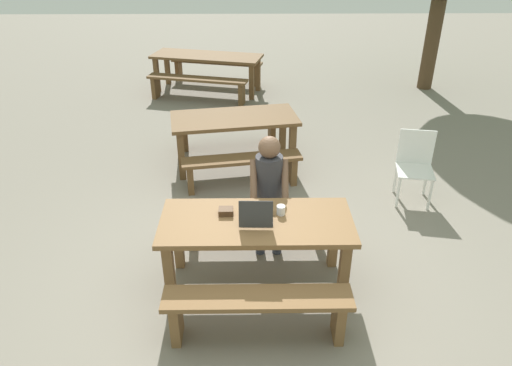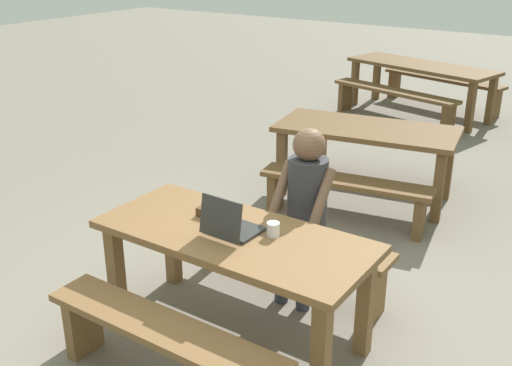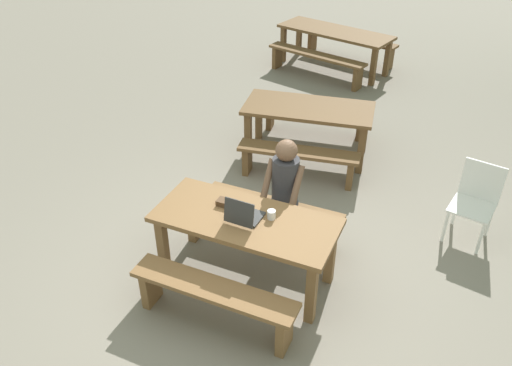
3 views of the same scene
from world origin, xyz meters
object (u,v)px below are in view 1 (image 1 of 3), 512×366
at_px(picnic_table_front, 256,231).
at_px(picnic_table_rear, 207,60).
at_px(plastic_chair, 415,165).
at_px(picnic_table_mid, 234,124).
at_px(coffee_mug, 281,210).
at_px(person_seated, 269,185).
at_px(laptop, 256,216).
at_px(small_pouch, 226,211).

xyz_separation_m(picnic_table_front, picnic_table_rear, (-0.92, 5.99, 0.01)).
xyz_separation_m(plastic_chair, picnic_table_mid, (-2.28, 0.97, 0.16)).
relative_size(coffee_mug, picnic_table_rear, 0.04).
bearing_deg(picnic_table_mid, person_seated, -87.67).
xyz_separation_m(picnic_table_front, laptop, (-0.00, -0.04, 0.18)).
bearing_deg(person_seated, laptop, -101.82).
bearing_deg(picnic_table_front, picnic_table_rear, 98.73).
height_order(coffee_mug, picnic_table_rear, coffee_mug).
height_order(laptop, person_seated, person_seated).
xyz_separation_m(picnic_table_front, small_pouch, (-0.28, 0.11, 0.15)).
xyz_separation_m(laptop, coffee_mug, (0.23, 0.13, -0.02)).
bearing_deg(picnic_table_mid, picnic_table_front, -93.54).
height_order(small_pouch, coffee_mug, coffee_mug).
height_order(small_pouch, picnic_table_mid, small_pouch).
bearing_deg(person_seated, plastic_chair, 28.22).
xyz_separation_m(coffee_mug, plastic_chair, (1.78, 1.56, -0.33)).
bearing_deg(small_pouch, picnic_table_rear, 96.17).
distance_m(picnic_table_front, picnic_table_mid, 2.64).
height_order(picnic_table_mid, picnic_table_rear, picnic_table_rear).
bearing_deg(picnic_table_rear, picnic_table_front, -67.29).
bearing_deg(coffee_mug, picnic_table_rear, 101.04).
xyz_separation_m(coffee_mug, person_seated, (-0.09, 0.55, -0.05)).
bearing_deg(picnic_table_front, plastic_chair, 39.44).
height_order(small_pouch, picnic_table_rear, small_pouch).
relative_size(person_seated, picnic_table_rear, 0.56).
bearing_deg(picnic_table_rear, person_seated, -64.80).
height_order(laptop, coffee_mug, laptop).
height_order(plastic_chair, picnic_table_rear, plastic_chair).
bearing_deg(small_pouch, plastic_chair, 33.97).
bearing_deg(coffee_mug, plastic_chair, 41.17).
bearing_deg(picnic_table_mid, laptop, -93.72).
bearing_deg(small_pouch, person_seated, 51.99).
height_order(picnic_table_front, person_seated, person_seated).
height_order(laptop, plastic_chair, laptop).
distance_m(coffee_mug, picnic_table_rear, 6.01).
xyz_separation_m(plastic_chair, picnic_table_rear, (-2.93, 4.34, 0.17)).
height_order(coffee_mug, picnic_table_mid, coffee_mug).
distance_m(coffee_mug, picnic_table_mid, 2.58).
xyz_separation_m(picnic_table_front, coffee_mug, (0.23, 0.10, 0.16)).
height_order(picnic_table_front, picnic_table_mid, picnic_table_front).
bearing_deg(picnic_table_rear, picnic_table_mid, -65.18).
xyz_separation_m(picnic_table_front, person_seated, (0.14, 0.65, 0.12)).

